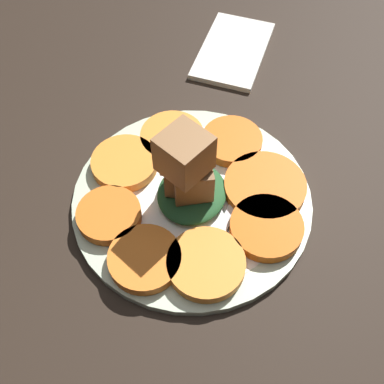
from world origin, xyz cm
name	(u,v)px	position (x,y,z in cm)	size (l,w,h in cm)	color
table_slab	(192,207)	(0.00, 0.00, 1.00)	(120.00, 120.00, 2.00)	black
plate	(192,200)	(0.00, 0.00, 2.52)	(27.44, 27.44, 1.05)	beige
carrot_slice_0	(206,264)	(-7.85, -4.11, 3.75)	(8.22, 8.22, 1.30)	orange
carrot_slice_1	(266,227)	(-1.66, -9.03, 3.75)	(8.00, 8.00, 1.30)	#D35E12
carrot_slice_2	(265,187)	(3.57, -7.62, 3.75)	(9.42, 9.42, 1.30)	orange
carrot_slice_3	(232,141)	(8.95, -2.19, 3.75)	(7.41, 7.41, 1.30)	orange
carrot_slice_4	(172,137)	(7.24, 4.96, 3.75)	(7.84, 7.84, 1.30)	orange
carrot_slice_5	(125,163)	(1.69, 8.99, 3.75)	(7.87, 7.87, 1.30)	orange
carrot_slice_6	(109,215)	(-5.55, 7.79, 3.75)	(7.14, 7.14, 1.30)	orange
carrot_slice_7	(145,259)	(-9.30, 2.09, 3.75)	(7.69, 7.69, 1.30)	orange
center_pile	(187,173)	(-0.17, 0.45, 7.64)	(8.65, 7.78, 10.78)	#235128
fork	(229,215)	(-1.13, -4.75, 3.30)	(17.35, 3.77, 0.40)	silver
napkin	(233,50)	(26.94, 2.53, 2.40)	(15.05, 9.03, 0.80)	silver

